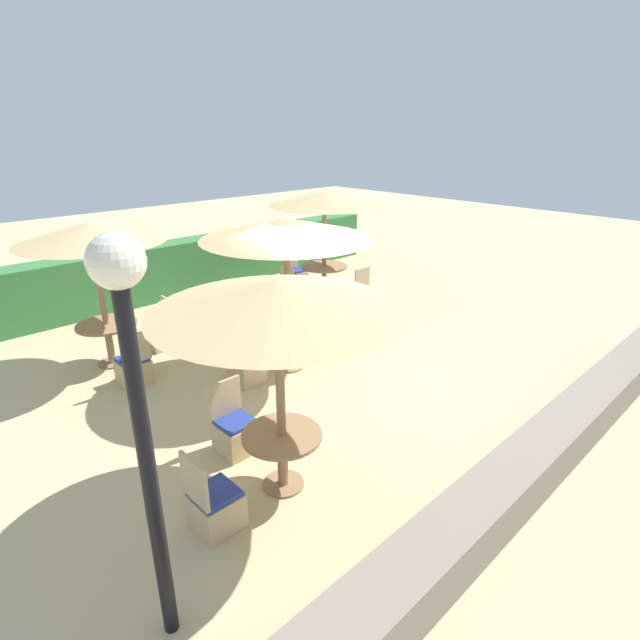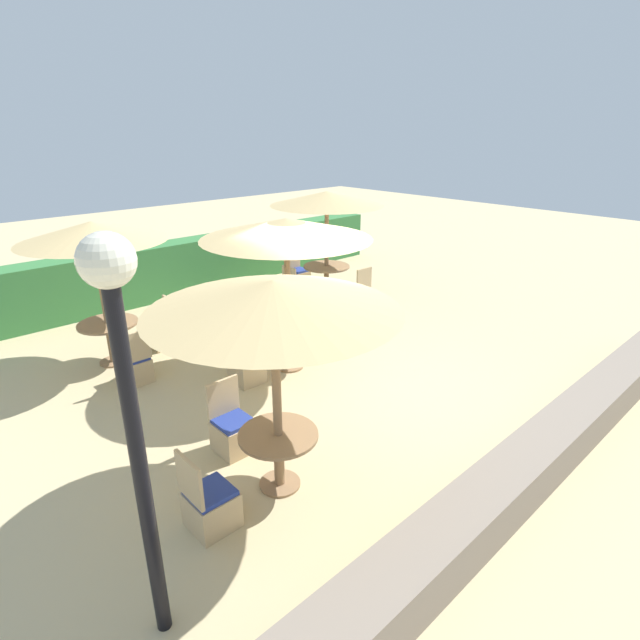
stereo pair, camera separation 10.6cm
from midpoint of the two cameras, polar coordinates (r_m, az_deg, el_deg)
The scene contains 21 objects.
ground_plane at distance 8.26m, azimuth 3.23°, elevation -6.95°, with size 40.00×40.00×0.00m, color #C6B284.
hedge_row at distance 12.67m, azimuth -16.85°, elevation 5.50°, with size 13.00×0.70×1.29m, color #387A3D.
stone_border at distance 6.66m, azimuth 24.23°, elevation -13.96°, with size 10.00×0.56×0.54m, color gray.
lamp_post at distance 3.57m, azimuth -20.60°, elevation -5.96°, with size 0.36×0.36×3.32m.
parasol_back_left at distance 8.87m, azimuth -24.24°, elevation 9.14°, with size 2.33×2.33×2.49m.
round_table_back_left at distance 9.34m, azimuth -22.66°, elevation -1.26°, with size 1.00×1.00×0.76m.
patio_chair_back_left_east at distance 9.81m, azimuth -17.21°, elevation -1.48°, with size 0.46×0.46×0.93m.
patio_chair_back_left_south at distance 8.61m, azimuth -20.12°, elevation -5.11°, with size 0.46×0.46×0.93m.
parasol_back_right at distance 11.84m, azimuth 1.05°, elevation 13.68°, with size 2.65×2.65×2.50m.
round_table_back_right at distance 12.19m, azimuth 0.99°, elevation 5.56°, with size 1.12×1.12×0.74m.
patio_chair_back_right_west at distance 11.64m, azimuth -2.51°, elevation 3.07°, with size 0.46×0.46×0.93m.
patio_chair_back_right_north at distance 13.00m, azimuth -2.29°, elevation 5.03°, with size 0.46×0.46×0.93m.
patio_chair_back_right_south at distance 11.57m, azimuth 4.55°, elevation 2.90°, with size 0.46×0.46×0.93m.
parasol_center at distance 7.92m, azimuth -3.49°, elevation 10.32°, with size 2.73×2.73×2.57m.
round_table_center at distance 8.48m, azimuth -3.21°, elevation -2.21°, with size 0.90×0.90×0.71m.
patio_chair_center_north at distance 9.24m, azimuth -6.53°, elevation -2.05°, with size 0.46×0.46×0.93m.
patio_chair_center_west at distance 8.17m, azimuth -8.09°, elevation -5.40°, with size 0.46×0.46×0.93m.
parasol_front_left at distance 5.00m, azimuth -4.77°, elevation 2.66°, with size 2.63×2.63×2.48m.
round_table_front_left at distance 5.83m, azimuth -4.22°, elevation -14.29°, with size 0.90×0.90×0.70m.
patio_chair_front_left_north at distance 6.61m, azimuth -9.42°, elevation -12.48°, with size 0.46×0.46×0.93m.
patio_chair_front_left_west at distance 5.57m, azimuth -11.89°, elevation -20.04°, with size 0.46×0.46×0.93m.
Camera 2 is at (-5.24, -5.04, 3.91)m, focal length 28.00 mm.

